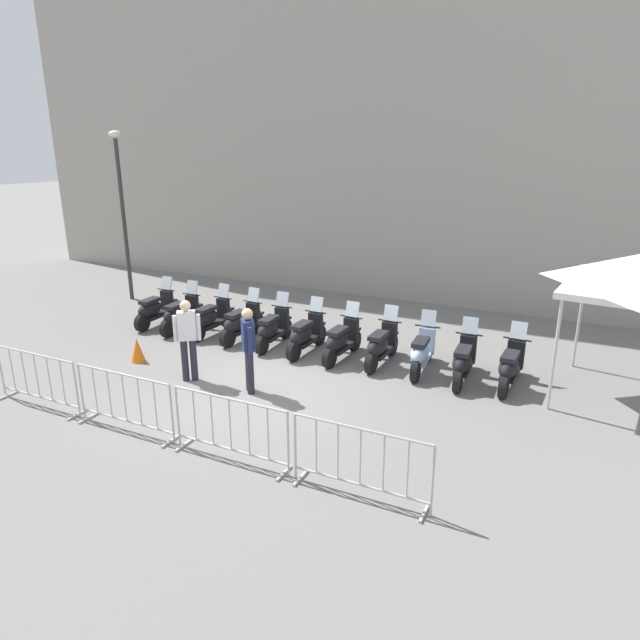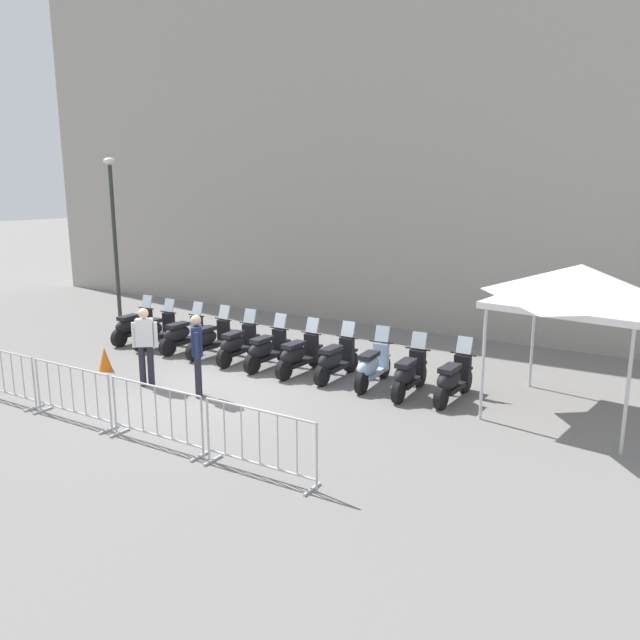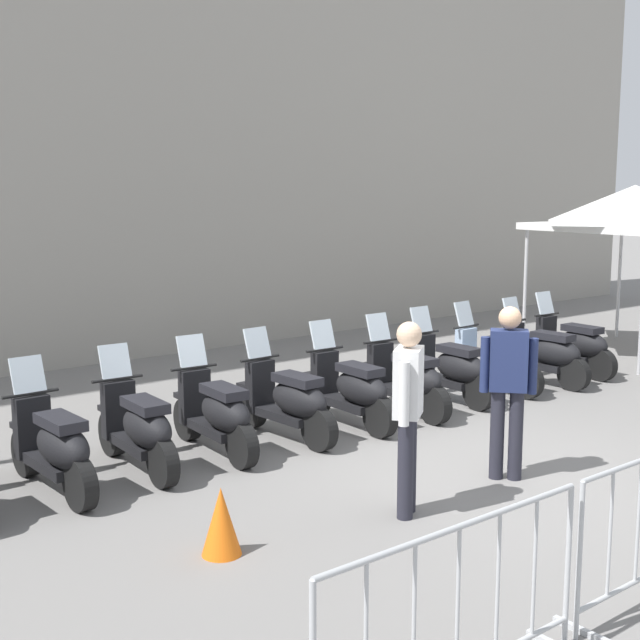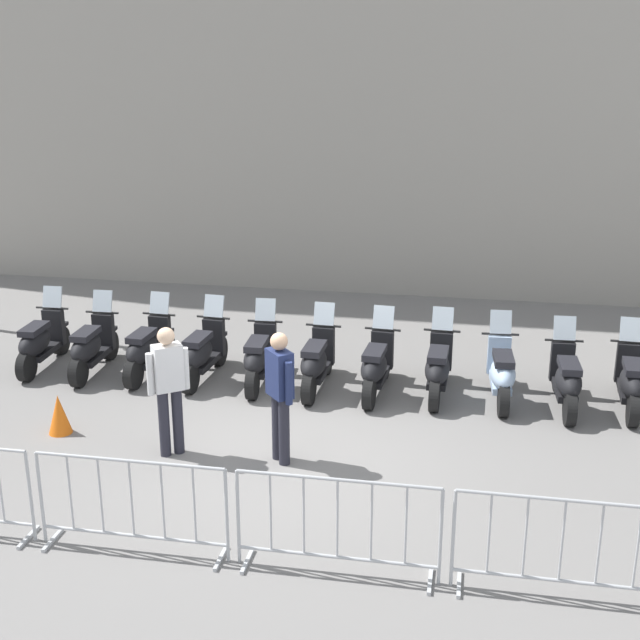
{
  "view_description": "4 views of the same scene",
  "coord_description": "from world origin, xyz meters",
  "px_view_note": "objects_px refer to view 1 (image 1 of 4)",
  "views": [
    {
      "loc": [
        6.75,
        -7.92,
        4.76
      ],
      "look_at": [
        0.03,
        2.32,
        0.84
      ],
      "focal_mm": 31.43,
      "sensor_mm": 36.0,
      "label": 1
    },
    {
      "loc": [
        9.83,
        -8.37,
        4.42
      ],
      "look_at": [
        0.94,
        2.68,
        1.26
      ],
      "focal_mm": 35.64,
      "sensor_mm": 36.0,
      "label": 2
    },
    {
      "loc": [
        -5.82,
        -6.17,
        2.86
      ],
      "look_at": [
        -0.53,
        2.49,
        1.29
      ],
      "focal_mm": 47.98,
      "sensor_mm": 36.0,
      "label": 3
    },
    {
      "loc": [
        3.49,
        -9.33,
        5.09
      ],
      "look_at": [
        -0.22,
        2.14,
        1.15
      ],
      "focal_mm": 47.83,
      "sensor_mm": 36.0,
      "label": 4
    }
  ],
  "objects_px": {
    "motorcycle_0": "(155,309)",
    "motorcycle_2": "(211,318)",
    "barrier_segment_2": "(230,430)",
    "traffic_cone": "(137,350)",
    "motorcycle_7": "(381,346)",
    "motorcycle_4": "(272,329)",
    "officer_near_row_end": "(187,336)",
    "motorcycle_10": "(510,367)",
    "barrier_segment_3": "(360,463)",
    "street_lamp": "(122,199)",
    "motorcycle_9": "(463,361)",
    "motorcycle_1": "(180,315)",
    "motorcycle_8": "(422,352)",
    "officer_mid_plaza": "(249,345)",
    "barrier_segment_0": "(37,380)",
    "motorcycle_3": "(241,323)",
    "barrier_segment_1": "(125,403)",
    "motorcycle_5": "(305,335)"
  },
  "relations": [
    {
      "from": "motorcycle_0",
      "to": "barrier_segment_2",
      "type": "xyz_separation_m",
      "value": [
        6.22,
        -3.93,
        0.07
      ]
    },
    {
      "from": "motorcycle_0",
      "to": "officer_near_row_end",
      "type": "distance_m",
      "value": 4.05
    },
    {
      "from": "motorcycle_10",
      "to": "barrier_segment_1",
      "type": "bearing_deg",
      "value": -132.87
    },
    {
      "from": "motorcycle_3",
      "to": "motorcycle_8",
      "type": "height_order",
      "value": "same"
    },
    {
      "from": "motorcycle_2",
      "to": "motorcycle_0",
      "type": "bearing_deg",
      "value": -172.45
    },
    {
      "from": "motorcycle_10",
      "to": "barrier_segment_0",
      "type": "bearing_deg",
      "value": -141.54
    },
    {
      "from": "motorcycle_7",
      "to": "motorcycle_4",
      "type": "bearing_deg",
      "value": -171.55
    },
    {
      "from": "barrier_segment_3",
      "to": "street_lamp",
      "type": "bearing_deg",
      "value": 155.51
    },
    {
      "from": "barrier_segment_0",
      "to": "barrier_segment_3",
      "type": "relative_size",
      "value": 1.0
    },
    {
      "from": "motorcycle_2",
      "to": "motorcycle_10",
      "type": "distance_m",
      "value": 7.34
    },
    {
      "from": "officer_near_row_end",
      "to": "traffic_cone",
      "type": "bearing_deg",
      "value": 177.04
    },
    {
      "from": "motorcycle_2",
      "to": "traffic_cone",
      "type": "distance_m",
      "value": 2.24
    },
    {
      "from": "motorcycle_2",
      "to": "barrier_segment_3",
      "type": "xyz_separation_m",
      "value": [
        6.55,
        -3.89,
        0.07
      ]
    },
    {
      "from": "barrier_segment_3",
      "to": "motorcycle_2",
      "type": "bearing_deg",
      "value": 149.31
    },
    {
      "from": "street_lamp",
      "to": "motorcycle_0",
      "type": "bearing_deg",
      "value": -27.22
    },
    {
      "from": "motorcycle_8",
      "to": "officer_mid_plaza",
      "type": "xyz_separation_m",
      "value": [
        -2.43,
        -2.79,
        0.53
      ]
    },
    {
      "from": "motorcycle_1",
      "to": "barrier_segment_1",
      "type": "distance_m",
      "value": 5.3
    },
    {
      "from": "barrier_segment_2",
      "to": "traffic_cone",
      "type": "height_order",
      "value": "barrier_segment_2"
    },
    {
      "from": "motorcycle_8",
      "to": "traffic_cone",
      "type": "distance_m",
      "value": 6.32
    },
    {
      "from": "motorcycle_0",
      "to": "motorcycle_2",
      "type": "distance_m",
      "value": 1.83
    },
    {
      "from": "barrier_segment_0",
      "to": "barrier_segment_2",
      "type": "xyz_separation_m",
      "value": [
        4.27,
        0.56,
        0.0
      ]
    },
    {
      "from": "motorcycle_0",
      "to": "officer_mid_plaza",
      "type": "bearing_deg",
      "value": -20.76
    },
    {
      "from": "street_lamp",
      "to": "motorcycle_7",
      "type": "bearing_deg",
      "value": -3.63
    },
    {
      "from": "motorcycle_4",
      "to": "motorcycle_8",
      "type": "height_order",
      "value": "same"
    },
    {
      "from": "barrier_segment_1",
      "to": "officer_near_row_end",
      "type": "distance_m",
      "value": 2.27
    },
    {
      "from": "motorcycle_2",
      "to": "barrier_segment_3",
      "type": "height_order",
      "value": "motorcycle_2"
    },
    {
      "from": "motorcycle_1",
      "to": "barrier_segment_0",
      "type": "distance_m",
      "value": 4.65
    },
    {
      "from": "motorcycle_3",
      "to": "officer_near_row_end",
      "type": "distance_m",
      "value": 2.59
    },
    {
      "from": "motorcycle_4",
      "to": "officer_mid_plaza",
      "type": "xyz_separation_m",
      "value": [
        1.2,
        -2.27,
        0.53
      ]
    },
    {
      "from": "barrier_segment_2",
      "to": "officer_near_row_end",
      "type": "xyz_separation_m",
      "value": [
        -2.79,
        1.84,
        0.46
      ]
    },
    {
      "from": "motorcycle_10",
      "to": "barrier_segment_2",
      "type": "distance_m",
      "value": 5.85
    },
    {
      "from": "motorcycle_7",
      "to": "motorcycle_10",
      "type": "relative_size",
      "value": 1.0
    },
    {
      "from": "barrier_segment_0",
      "to": "barrier_segment_2",
      "type": "relative_size",
      "value": 1.0
    },
    {
      "from": "motorcycle_8",
      "to": "motorcycle_9",
      "type": "bearing_deg",
      "value": -0.39
    },
    {
      "from": "motorcycle_1",
      "to": "motorcycle_8",
      "type": "xyz_separation_m",
      "value": [
        6.36,
        0.91,
        0.0
      ]
    },
    {
      "from": "traffic_cone",
      "to": "motorcycle_4",
      "type": "bearing_deg",
      "value": 51.05
    },
    {
      "from": "motorcycle_8",
      "to": "officer_mid_plaza",
      "type": "bearing_deg",
      "value": -131.1
    },
    {
      "from": "motorcycle_4",
      "to": "barrier_segment_3",
      "type": "relative_size",
      "value": 0.84
    },
    {
      "from": "motorcycle_10",
      "to": "barrier_segment_2",
      "type": "height_order",
      "value": "motorcycle_10"
    },
    {
      "from": "officer_near_row_end",
      "to": "motorcycle_1",
      "type": "bearing_deg",
      "value": 139.76
    },
    {
      "from": "motorcycle_3",
      "to": "officer_mid_plaza",
      "type": "height_order",
      "value": "officer_mid_plaza"
    },
    {
      "from": "motorcycle_2",
      "to": "barrier_segment_3",
      "type": "bearing_deg",
      "value": -30.69
    },
    {
      "from": "motorcycle_3",
      "to": "motorcycle_10",
      "type": "bearing_deg",
      "value": 7.39
    },
    {
      "from": "street_lamp",
      "to": "traffic_cone",
      "type": "xyz_separation_m",
      "value": [
        4.43,
        -3.41,
        -2.83
      ]
    },
    {
      "from": "motorcycle_3",
      "to": "officer_mid_plaza",
      "type": "distance_m",
      "value": 3.1
    },
    {
      "from": "motorcycle_7",
      "to": "barrier_segment_2",
      "type": "bearing_deg",
      "value": -91.64
    },
    {
      "from": "motorcycle_1",
      "to": "traffic_cone",
      "type": "height_order",
      "value": "motorcycle_1"
    },
    {
      "from": "motorcycle_4",
      "to": "officer_near_row_end",
      "type": "relative_size",
      "value": 0.99
    },
    {
      "from": "motorcycle_3",
      "to": "motorcycle_5",
      "type": "bearing_deg",
      "value": 4.91
    },
    {
      "from": "motorcycle_9",
      "to": "motorcycle_1",
      "type": "bearing_deg",
      "value": -172.95
    }
  ]
}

